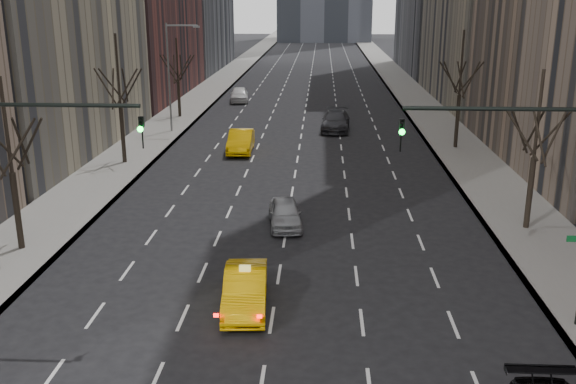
# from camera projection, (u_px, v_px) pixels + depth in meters

# --- Properties ---
(sidewalk_left) EXTENTS (4.50, 320.00, 0.15)m
(sidewalk_left) POSITION_uv_depth(u_px,v_px,m) (209.00, 91.00, 79.18)
(sidewalk_left) COLOR slate
(sidewalk_left) RESTS_ON ground
(sidewalk_right) EXTENTS (4.50, 320.00, 0.15)m
(sidewalk_right) POSITION_uv_depth(u_px,v_px,m) (409.00, 92.00, 77.94)
(sidewalk_right) COLOR slate
(sidewalk_right) RESTS_ON ground
(tree_lw_b) EXTENTS (3.36, 3.50, 7.82)m
(tree_lw_b) POSITION_uv_depth(u_px,v_px,m) (12.00, 173.00, 28.44)
(tree_lw_b) COLOR black
(tree_lw_b) RESTS_ON ground
(tree_lw_c) EXTENTS (3.36, 3.50, 8.74)m
(tree_lw_c) POSITION_uv_depth(u_px,v_px,m) (121.00, 107.00, 43.63)
(tree_lw_c) COLOR black
(tree_lw_c) RESTS_ON ground
(tree_lw_d) EXTENTS (3.36, 3.50, 7.36)m
(tree_lw_d) POSITION_uv_depth(u_px,v_px,m) (178.00, 81.00, 60.96)
(tree_lw_d) COLOR black
(tree_lw_d) RESTS_ON ground
(tree_rw_b) EXTENTS (3.36, 3.50, 7.82)m
(tree_rw_b) POSITION_uv_depth(u_px,v_px,m) (534.00, 158.00, 31.04)
(tree_rw_b) COLOR black
(tree_rw_b) RESTS_ON ground
(tree_rw_c) EXTENTS (3.36, 3.50, 8.74)m
(tree_rw_c) POSITION_uv_depth(u_px,v_px,m) (459.00, 96.00, 48.15)
(tree_rw_c) COLOR black
(tree_rw_c) RESTS_ON ground
(traffic_mast_left) EXTENTS (6.69, 0.39, 8.00)m
(traffic_mast_left) POSITION_uv_depth(u_px,v_px,m) (7.00, 170.00, 22.04)
(traffic_mast_left) COLOR black
(traffic_mast_left) RESTS_ON ground
(traffic_mast_right) EXTENTS (6.69, 0.39, 8.00)m
(traffic_mast_right) POSITION_uv_depth(u_px,v_px,m) (546.00, 178.00, 21.12)
(traffic_mast_right) COLOR black
(traffic_mast_right) RESTS_ON ground
(streetlight_far) EXTENTS (2.83, 0.22, 9.00)m
(streetlight_far) POSITION_uv_depth(u_px,v_px,m) (173.00, 66.00, 53.61)
(streetlight_far) COLOR slate
(streetlight_far) RESTS_ON ground
(taxi_sedan) EXTENTS (1.88, 4.59, 1.48)m
(taxi_sedan) POSITION_uv_depth(u_px,v_px,m) (245.00, 289.00, 23.91)
(taxi_sedan) COLOR #FFBA05
(taxi_sedan) RESTS_ON ground
(silver_sedan_ahead) EXTENTS (2.07, 4.12, 1.35)m
(silver_sedan_ahead) POSITION_uv_depth(u_px,v_px,m) (285.00, 213.00, 32.51)
(silver_sedan_ahead) COLOR #989A9F
(silver_sedan_ahead) RESTS_ON ground
(far_taxi) EXTENTS (1.88, 5.04, 1.64)m
(far_taxi) POSITION_uv_depth(u_px,v_px,m) (241.00, 141.00, 48.04)
(far_taxi) COLOR #FFB805
(far_taxi) RESTS_ON ground
(far_suv_grey) EXTENTS (2.76, 5.91, 1.67)m
(far_suv_grey) POSITION_uv_depth(u_px,v_px,m) (336.00, 121.00, 55.89)
(far_suv_grey) COLOR #2E2E33
(far_suv_grey) RESTS_ON ground
(far_car_white) EXTENTS (2.40, 4.93, 1.62)m
(far_car_white) POSITION_uv_depth(u_px,v_px,m) (239.00, 95.00, 71.14)
(far_car_white) COLOR silver
(far_car_white) RESTS_ON ground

